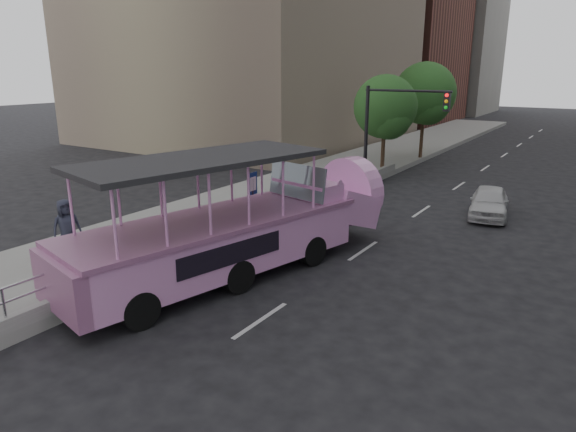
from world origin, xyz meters
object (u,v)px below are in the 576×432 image
car (489,202)px  traffic_signal (389,122)px  pedestrian_far (67,228)px  street_tree_near (386,109)px  duck_boat (246,227)px  parking_sign (253,197)px  street_tree_far (426,96)px

car → traffic_signal: (-5.31, 1.73, 2.87)m
pedestrian_far → street_tree_near: bearing=7.2°
duck_boat → parking_sign: duck_boat is taller
traffic_signal → street_tree_far: 9.57m
pedestrian_far → street_tree_far: 24.54m
street_tree_near → street_tree_far: bearing=88.1°
parking_sign → street_tree_far: street_tree_far is taller
pedestrian_far → traffic_signal: size_ratio=0.35×
pedestrian_far → car: bearing=-20.8°
car → street_tree_far: street_tree_far is taller
parking_sign → traffic_signal: (1.22, 9.50, 1.92)m
duck_boat → car: duck_boat is taller
pedestrian_far → street_tree_far: street_tree_far is taller
duck_boat → car: (4.96, 10.24, -0.74)m
pedestrian_far → street_tree_near: (2.98, 18.14, 2.60)m
duck_boat → street_tree_far: street_tree_far is taller
parking_sign → street_tree_near: bearing=91.7°
duck_boat → street_tree_near: street_tree_near is taller
parking_sign → traffic_signal: size_ratio=0.47×
traffic_signal → street_tree_near: street_tree_near is taller
traffic_signal → pedestrian_far: bearing=-107.3°
traffic_signal → parking_sign: bearing=-97.3°
street_tree_near → parking_sign: bearing=-88.3°
pedestrian_far → parking_sign: bearing=-16.3°
car → pedestrian_far: size_ratio=2.00×
traffic_signal → street_tree_far: size_ratio=0.81×
duck_boat → car: 11.40m
pedestrian_far → street_tree_near: street_tree_near is taller
duck_boat → car: bearing=64.2°
duck_boat → pedestrian_far: duck_boat is taller
traffic_signal → street_tree_far: street_tree_far is taller
duck_boat → pedestrian_far: (-4.93, -2.74, -0.15)m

